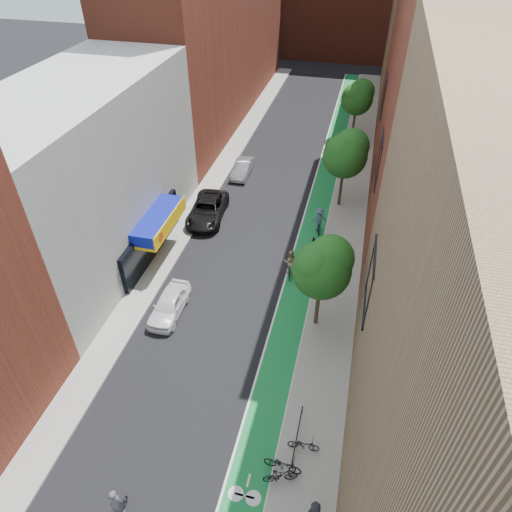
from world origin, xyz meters
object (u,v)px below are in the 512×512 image
Objects in this scene: cyclist_lane_mid at (313,253)px; cyclist_lane_far at (319,222)px; parked_car_white at (169,304)px; parked_car_black at (207,210)px; parked_car_silver at (242,168)px; cyclist_lane_near at (290,265)px; cyclist_lead at (118,508)px.

cyclist_lane_mid is 3.69m from cyclist_lane_far.
cyclist_lane_far reaches higher than parked_car_white.
cyclist_lane_mid reaches higher than parked_car_black.
parked_car_silver is 1.87× the size of cyclist_lane_far.
cyclist_lane_near reaches higher than cyclist_lane_mid.
cyclist_lane_mid is (7.99, 7.25, 0.04)m from parked_car_white.
cyclist_lane_near is 0.98× the size of cyclist_lane_far.
parked_car_white is at bearing -80.68° from cyclist_lead.
cyclist_lane_far is (8.18, -7.56, 0.35)m from parked_car_silver.
cyclist_lane_near is at bearing 65.25° from cyclist_lane_far.
parked_car_black is 9.77m from cyclist_lane_mid.
parked_car_black reaches higher than parked_car_white.
parked_car_white is at bearing -90.30° from parked_car_silver.
parked_car_black is at bearing -11.40° from cyclist_lane_far.
cyclist_lane_near is at bearing 38.23° from parked_car_white.
parked_car_black is at bearing 95.55° from parked_car_white.
cyclist_lead is 23.41m from cyclist_lane_far.
cyclist_lane_mid is (1.30, 1.92, -0.20)m from cyclist_lane_near.
parked_car_white is 1.94× the size of cyclist_lane_far.
parked_car_silver is at bearing 78.59° from parked_car_black.
cyclist_lane_far is at bearing -43.80° from parked_car_silver.
cyclist_lead is at bearing -85.82° from parked_car_silver.
cyclist_lead is (2.54, -11.85, 0.05)m from parked_car_white.
cyclist_lane_mid reaches higher than parked_car_white.
cyclist_lane_mid is at bearing -26.33° from parked_car_black.
parked_car_silver is (0.86, 7.69, -0.13)m from parked_car_black.
cyclist_lane_mid reaches higher than parked_car_silver.
parked_car_white is at bearing -89.17° from parked_car_black.
parked_car_white is 8.56m from cyclist_lane_near.
parked_car_silver is 30.46m from cyclist_lead.
cyclist_lane_near is 5.73m from cyclist_lane_far.
cyclist_lane_far is (-0.06, 3.68, 0.26)m from cyclist_lane_mid.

